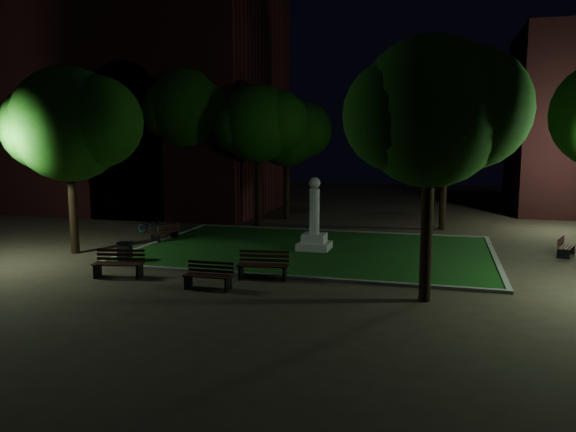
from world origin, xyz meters
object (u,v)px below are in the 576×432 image
(bench_left_side, at_px, (166,233))
(bench_west_near, at_px, (119,264))
(bench_right_side, at_px, (565,247))
(monument, at_px, (314,230))
(trash_bin, at_px, (125,252))
(bench_near_right, at_px, (263,266))
(bicycle, at_px, (152,225))
(bench_near_left, at_px, (209,276))

(bench_left_side, bearing_deg, bench_west_near, 26.54)
(bench_west_near, bearing_deg, bench_right_side, 15.66)
(monument, xyz_separation_m, bench_west_near, (-5.77, -6.45, -0.50))
(trash_bin, bearing_deg, bench_west_near, -63.49)
(monument, distance_m, bench_west_near, 8.67)
(bench_near_right, height_order, bench_west_near, bench_near_right)
(bench_right_side, relative_size, bicycle, 0.94)
(monument, distance_m, bench_left_side, 7.47)
(bench_near_left, bearing_deg, bench_west_near, 169.44)
(bench_left_side, bearing_deg, bench_near_right, 62.71)
(monument, height_order, bicycle, monument)
(bench_west_near, bearing_deg, monument, 37.11)
(bench_near_left, xyz_separation_m, bench_near_right, (1.34, 1.75, 0.05))
(bench_west_near, distance_m, bench_right_side, 18.22)
(bench_left_side, bearing_deg, monument, 100.07)
(bench_west_near, xyz_separation_m, bicycle, (-3.49, 8.70, -0.04))
(trash_bin, bearing_deg, bicycle, 110.29)
(trash_bin, bearing_deg, monument, 32.69)
(bench_near_right, height_order, bench_left_side, bench_near_right)
(monument, xyz_separation_m, bench_left_side, (-7.44, 0.34, -0.56))
(bench_near_left, height_order, bench_near_right, bench_near_right)
(bench_near_left, xyz_separation_m, bench_left_side, (-5.44, 7.43, -0.02))
(bench_west_near, distance_m, bicycle, 9.38)
(bench_near_right, relative_size, bench_left_side, 1.15)
(bench_near_left, bearing_deg, bench_near_right, 51.64)
(bench_near_left, xyz_separation_m, bench_west_near, (-3.77, 0.64, 0.04))
(monument, distance_m, bench_near_left, 7.39)
(monument, bearing_deg, bench_left_side, 177.35)
(monument, distance_m, bench_right_side, 10.67)
(monument, bearing_deg, bench_near_left, -105.76)
(bench_near_right, xyz_separation_m, bicycle, (-8.59, 7.60, -0.04))
(bench_near_right, distance_m, bicycle, 11.47)
(bench_west_near, height_order, bench_right_side, bench_west_near)
(monument, distance_m, trash_bin, 8.10)
(bench_west_near, bearing_deg, bicycle, 100.76)
(bench_near_right, bearing_deg, trash_bin, 163.70)
(bench_near_right, distance_m, bench_right_side, 13.23)
(trash_bin, bearing_deg, bench_near_left, -29.53)
(bench_west_near, relative_size, bench_right_side, 1.24)
(bench_west_near, bearing_deg, trash_bin, 105.44)
(bench_near_left, relative_size, bench_near_right, 0.87)
(bench_left_side, relative_size, bicycle, 1.01)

